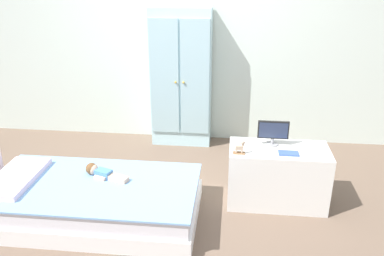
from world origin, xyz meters
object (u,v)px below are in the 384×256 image
(rocking_horse_toy, at_px, (240,148))
(book_blue, at_px, (289,153))
(tv_stand, at_px, (277,176))
(tv_monitor, at_px, (273,131))
(doll, at_px, (99,172))
(wardrobe, at_px, (181,78))
(bed, at_px, (94,200))

(rocking_horse_toy, bearing_deg, book_blue, 5.25)
(tv_stand, relative_size, book_blue, 5.15)
(tv_stand, height_order, tv_monitor, tv_monitor)
(doll, relative_size, tv_stand, 0.47)
(rocking_horse_toy, bearing_deg, wardrobe, 116.68)
(doll, height_order, wardrobe, wardrobe)
(book_blue, bearing_deg, doll, -174.66)
(doll, distance_m, tv_stand, 1.48)
(wardrobe, relative_size, tv_monitor, 5.94)
(doll, xyz_separation_m, wardrobe, (0.50, 1.38, 0.42))
(tv_stand, xyz_separation_m, book_blue, (0.06, -0.09, 0.26))
(bed, relative_size, rocking_horse_toy, 14.58)
(bed, xyz_separation_m, tv_stand, (1.47, 0.37, 0.11))
(tv_monitor, relative_size, book_blue, 1.60)
(doll, xyz_separation_m, tv_stand, (1.46, 0.23, -0.08))
(doll, relative_size, book_blue, 2.42)
(tv_stand, xyz_separation_m, rocking_horse_toy, (-0.32, -0.13, 0.30))
(bed, height_order, wardrobe, wardrobe)
(tv_monitor, distance_m, rocking_horse_toy, 0.34)
(tv_stand, bearing_deg, wardrobe, 130.03)
(bed, height_order, doll, doll)
(doll, distance_m, book_blue, 1.54)
(book_blue, bearing_deg, tv_stand, 123.73)
(doll, distance_m, rocking_horse_toy, 1.16)
(tv_monitor, bearing_deg, wardrobe, 130.09)
(bed, bearing_deg, doll, 85.14)
(wardrobe, xyz_separation_m, rocking_horse_toy, (0.64, -1.27, -0.20))
(bed, height_order, book_blue, book_blue)
(wardrobe, distance_m, rocking_horse_toy, 1.44)
(bed, bearing_deg, rocking_horse_toy, 12.13)
(tv_stand, height_order, book_blue, book_blue)
(tv_monitor, distance_m, book_blue, 0.23)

